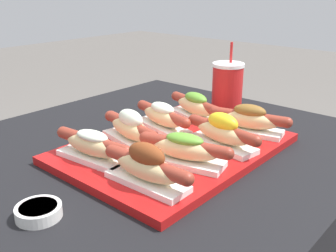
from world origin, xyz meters
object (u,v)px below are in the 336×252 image
Objects in this scene: serving_tray at (175,148)px; hot_dog_2 at (222,132)px; drink_cup at (227,86)px; hot_dog_1 at (184,149)px; hot_dog_3 at (249,120)px; hot_dog_0 at (147,167)px; hot_dog_5 at (130,128)px; hot_dog_4 at (93,145)px; hot_dog_6 at (162,116)px; hot_dog_7 at (196,106)px; sauce_bowl at (39,211)px.

hot_dog_2 reaches higher than serving_tray.
hot_dog_1 is at bearing -157.90° from drink_cup.
hot_dog_3 is at bearing 0.05° from hot_dog_2.
serving_tray is at bearing 153.42° from hot_dog_3.
hot_dog_2 is (0.24, -0.00, -0.00)m from hot_dog_0.
hot_dog_5 is (-0.24, 0.17, 0.00)m from hot_dog_3.
hot_dog_4 is 1.01× the size of hot_dog_6.
hot_dog_0 is 0.29m from hot_dog_6.
hot_dog_4 is 1.02× the size of hot_dog_7.
hot_dog_3 is at bearing -26.58° from serving_tray.
hot_dog_5 reaches higher than hot_dog_4.
hot_dog_5 is (0.12, 0.01, 0.00)m from hot_dog_4.
serving_tray is 0.11m from hot_dog_1.
hot_dog_5 is 0.24m from hot_dog_7.
hot_dog_1 is at bearing -125.76° from hot_dog_6.
hot_dog_6 is 2.66× the size of sauce_bowl.
serving_tray is 2.44× the size of hot_dog_2.
hot_dog_4 is at bearing 155.24° from hot_dog_3.
hot_dog_3 is at bearing -1.81° from hot_dog_1.
hot_dog_0 reaches higher than hot_dog_3.
hot_dog_1 is 0.99× the size of hot_dog_5.
hot_dog_7 reaches higher than hot_dog_4.
hot_dog_2 is 0.12m from hot_dog_3.
hot_dog_1 is 1.00× the size of hot_dog_3.
hot_dog_4 is (-0.35, 0.16, -0.00)m from hot_dog_3.
hot_dog_0 is 2.71× the size of sauce_bowl.
hot_dog_2 is 0.42m from sauce_bowl.
hot_dog_5 reaches higher than hot_dog_7.
hot_dog_5 is at bearing 4.42° from hot_dog_4.
hot_dog_0 reaches higher than hot_dog_6.
hot_dog_0 is 1.02× the size of hot_dog_6.
hot_dog_5 is 1.01× the size of hot_dog_7.
hot_dog_2 is 1.02× the size of hot_dog_3.
drink_cup is at bearing 31.35° from hot_dog_2.
serving_tray is 2.46× the size of hot_dog_5.
hot_dog_0 reaches higher than sauce_bowl.
hot_dog_2 is at bearing -3.54° from hot_dog_1.
hot_dog_6 reaches higher than hot_dog_1.
drink_cup is at bearing 3.01° from hot_dog_7.
serving_tray is 2.48× the size of hot_dog_3.
hot_dog_1 is 0.45m from drink_cup.
hot_dog_4 is (-0.17, 0.07, 0.04)m from serving_tray.
hot_dog_3 is at bearing -24.76° from hot_dog_4.
hot_dog_6 is at bearing 36.29° from hot_dog_0.
hot_dog_6 is at bearing 57.24° from serving_tray.
drink_cup is (0.17, 0.01, 0.02)m from hot_dog_7.
hot_dog_7 is 0.54m from sauce_bowl.
serving_tray is 0.35m from sauce_bowl.
hot_dog_1 is 0.16m from hot_dog_5.
hot_dog_3 reaches higher than serving_tray.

